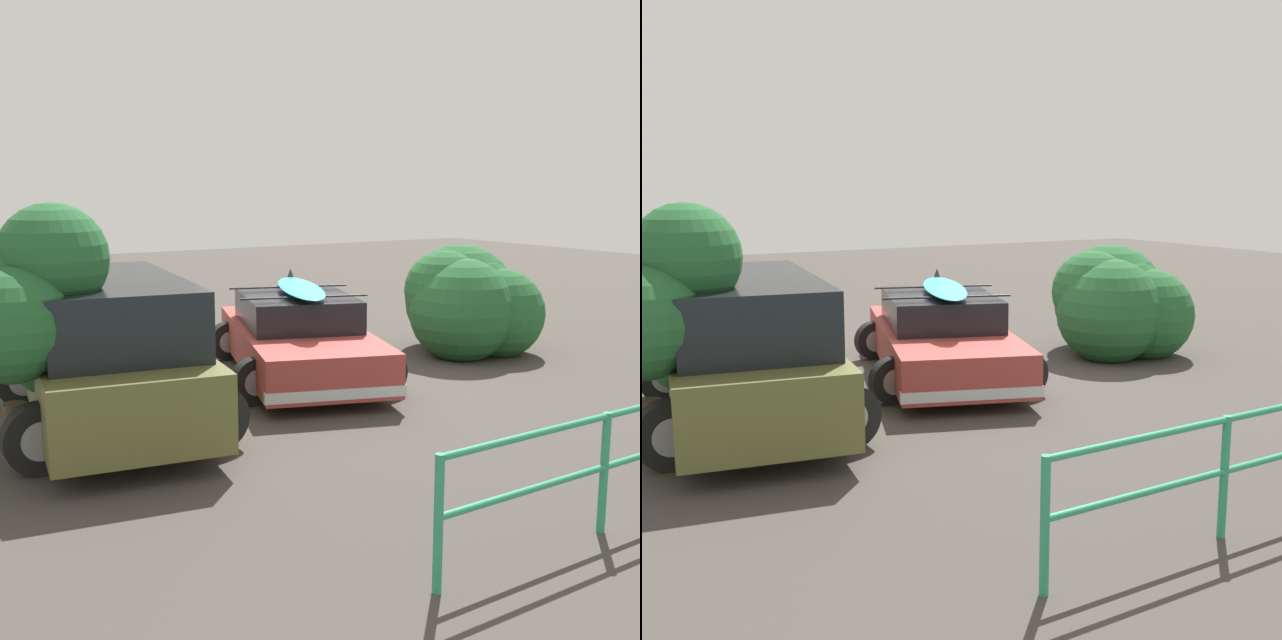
{
  "view_description": "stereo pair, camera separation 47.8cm",
  "coord_description": "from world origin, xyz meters",
  "views": [
    {
      "loc": [
        5.95,
        10.07,
        2.9
      ],
      "look_at": [
        0.04,
        0.49,
        0.95
      ],
      "focal_mm": 45.0,
      "sensor_mm": 36.0,
      "label": 1
    },
    {
      "loc": [
        5.54,
        10.32,
        2.9
      ],
      "look_at": [
        0.04,
        0.49,
        0.95
      ],
      "focal_mm": 45.0,
      "sensor_mm": 36.0,
      "label": 2
    }
  ],
  "objects": [
    {
      "name": "ground_plane",
      "position": [
        0.0,
        0.0,
        -0.01
      ],
      "size": [
        44.0,
        44.0,
        0.02
      ],
      "primitive_type": "cube",
      "color": "#423D38",
      "rests_on": "ground"
    },
    {
      "name": "suv_car",
      "position": [
        3.22,
        0.85,
        0.92
      ],
      "size": [
        2.91,
        4.78,
        1.8
      ],
      "color": "brown",
      "rests_on": "ground"
    },
    {
      "name": "bush_near_right",
      "position": [
        4.25,
        1.53,
        1.61
      ],
      "size": [
        1.65,
        2.0,
        2.7
      ],
      "color": "#4C3828",
      "rests_on": "ground"
    },
    {
      "name": "sedan_car",
      "position": [
        0.03,
        -0.16,
        0.59
      ],
      "size": [
        3.21,
        4.8,
        1.51
      ],
      "color": "#9E3833",
      "rests_on": "ground"
    },
    {
      "name": "bush_near_left",
      "position": [
        -3.28,
        -0.14,
        0.84
      ],
      "size": [
        2.37,
        2.48,
        1.93
      ],
      "color": "#4C3828",
      "rests_on": "ground"
    }
  ]
}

